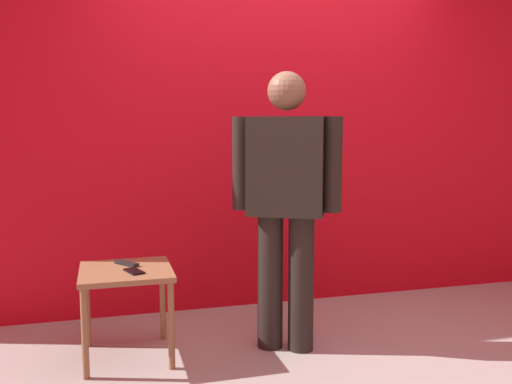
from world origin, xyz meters
TOP-DOWN VIEW (x-y plane):
  - ground_plane at (0.00, 0.00)m, footprint 12.00×12.00m
  - back_wall_red at (0.00, 1.25)m, footprint 5.68×0.12m
  - standing_person at (-0.19, 0.35)m, footprint 0.62×0.40m
  - side_table at (-1.10, 0.46)m, footprint 0.51×0.51m
  - cell_phone at (-1.06, 0.38)m, footprint 0.12×0.16m
  - tv_remote at (-1.10, 0.55)m, footprint 0.14×0.16m

SIDE VIEW (x-z plane):
  - ground_plane at x=0.00m, z-range 0.00..0.00m
  - side_table at x=-1.10m, z-range 0.18..0.70m
  - cell_phone at x=-1.06m, z-range 0.52..0.53m
  - tv_remote at x=-1.10m, z-range 0.52..0.54m
  - standing_person at x=-0.19m, z-range 0.10..1.73m
  - back_wall_red at x=0.00m, z-range 0.00..3.02m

